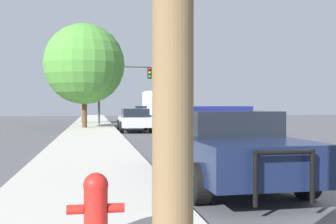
{
  "coord_description": "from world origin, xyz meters",
  "views": [
    {
      "loc": [
        -4.97,
        -6.34,
        1.59
      ],
      "look_at": [
        -1.7,
        12.17,
        1.27
      ],
      "focal_mm": 45.0,
      "sensor_mm": 36.0,
      "label": 1
    }
  ],
  "objects_px": {
    "car_background_distant": "(141,112)",
    "tree_sidewalk_far": "(84,59)",
    "car_background_oncoming": "(186,115)",
    "tree_sidewalk_mid": "(84,64)",
    "police_car": "(223,145)",
    "traffic_light": "(122,81)",
    "fire_hydrant": "(96,204)",
    "box_truck": "(155,104)",
    "car_background_midblock": "(135,119)"
  },
  "relations": [
    {
      "from": "car_background_distant",
      "to": "box_truck",
      "type": "bearing_deg",
      "value": 37.59
    },
    {
      "from": "car_background_oncoming",
      "to": "car_background_distant",
      "type": "bearing_deg",
      "value": -88.18
    },
    {
      "from": "police_car",
      "to": "traffic_light",
      "type": "xyz_separation_m",
      "value": [
        -0.46,
        23.94,
        2.59
      ]
    },
    {
      "from": "traffic_light",
      "to": "tree_sidewalk_mid",
      "type": "xyz_separation_m",
      "value": [
        -2.69,
        -4.32,
        0.85
      ]
    },
    {
      "from": "police_car",
      "to": "fire_hydrant",
      "type": "distance_m",
      "value": 4.33
    },
    {
      "from": "car_background_midblock",
      "to": "police_car",
      "type": "bearing_deg",
      "value": -88.85
    },
    {
      "from": "fire_hydrant",
      "to": "car_background_midblock",
      "type": "bearing_deg",
      "value": 83.36
    },
    {
      "from": "traffic_light",
      "to": "car_background_distant",
      "type": "bearing_deg",
      "value": 78.63
    },
    {
      "from": "car_background_oncoming",
      "to": "tree_sidewalk_far",
      "type": "bearing_deg",
      "value": -21.34
    },
    {
      "from": "fire_hydrant",
      "to": "car_background_distant",
      "type": "distance_m",
      "value": 44.47
    },
    {
      "from": "tree_sidewalk_far",
      "to": "tree_sidewalk_mid",
      "type": "height_order",
      "value": "tree_sidewalk_far"
    },
    {
      "from": "traffic_light",
      "to": "box_truck",
      "type": "height_order",
      "value": "traffic_light"
    },
    {
      "from": "car_background_oncoming",
      "to": "tree_sidewalk_mid",
      "type": "distance_m",
      "value": 10.08
    },
    {
      "from": "car_background_midblock",
      "to": "box_truck",
      "type": "xyz_separation_m",
      "value": [
        4.82,
        25.0,
        1.0
      ]
    },
    {
      "from": "fire_hydrant",
      "to": "car_background_midblock",
      "type": "distance_m",
      "value": 20.51
    },
    {
      "from": "fire_hydrant",
      "to": "tree_sidewalk_mid",
      "type": "bearing_deg",
      "value": 91.51
    },
    {
      "from": "fire_hydrant",
      "to": "car_background_oncoming",
      "type": "relative_size",
      "value": 0.16
    },
    {
      "from": "car_background_oncoming",
      "to": "tree_sidewalk_far",
      "type": "distance_m",
      "value": 9.61
    },
    {
      "from": "fire_hydrant",
      "to": "tree_sidewalk_far",
      "type": "distance_m",
      "value": 31.21
    },
    {
      "from": "fire_hydrant",
      "to": "traffic_light",
      "type": "bearing_deg",
      "value": 85.67
    },
    {
      "from": "fire_hydrant",
      "to": "car_background_midblock",
      "type": "relative_size",
      "value": 0.16
    },
    {
      "from": "fire_hydrant",
      "to": "traffic_light",
      "type": "height_order",
      "value": "traffic_light"
    },
    {
      "from": "police_car",
      "to": "box_truck",
      "type": "relative_size",
      "value": 0.72
    },
    {
      "from": "car_background_midblock",
      "to": "tree_sidewalk_mid",
      "type": "relative_size",
      "value": 0.67
    },
    {
      "from": "car_background_oncoming",
      "to": "tree_sidewalk_mid",
      "type": "xyz_separation_m",
      "value": [
        -7.86,
        -5.28,
        3.47
      ]
    },
    {
      "from": "car_background_distant",
      "to": "tree_sidewalk_far",
      "type": "relative_size",
      "value": 0.51
    },
    {
      "from": "tree_sidewalk_mid",
      "to": "fire_hydrant",
      "type": "bearing_deg",
      "value": -88.49
    },
    {
      "from": "box_truck",
      "to": "police_car",
      "type": "bearing_deg",
      "value": 85.35
    },
    {
      "from": "car_background_midblock",
      "to": "box_truck",
      "type": "height_order",
      "value": "box_truck"
    },
    {
      "from": "car_background_midblock",
      "to": "car_background_oncoming",
      "type": "xyz_separation_m",
      "value": [
        4.88,
        8.04,
        0.04
      ]
    },
    {
      "from": "car_background_midblock",
      "to": "car_background_oncoming",
      "type": "bearing_deg",
      "value": 59.35
    },
    {
      "from": "car_background_midblock",
      "to": "tree_sidewalk_far",
      "type": "relative_size",
      "value": 0.56
    },
    {
      "from": "car_background_midblock",
      "to": "tree_sidewalk_mid",
      "type": "bearing_deg",
      "value": 137.88
    },
    {
      "from": "car_background_distant",
      "to": "tree_sidewalk_far",
      "type": "bearing_deg",
      "value": -112.64
    },
    {
      "from": "car_background_oncoming",
      "to": "car_background_distant",
      "type": "distance_m",
      "value": 15.83
    },
    {
      "from": "tree_sidewalk_mid",
      "to": "tree_sidewalk_far",
      "type": "bearing_deg",
      "value": 91.48
    },
    {
      "from": "fire_hydrant",
      "to": "car_background_distant",
      "type": "height_order",
      "value": "car_background_distant"
    },
    {
      "from": "tree_sidewalk_mid",
      "to": "car_background_midblock",
      "type": "bearing_deg",
      "value": -42.71
    },
    {
      "from": "car_background_midblock",
      "to": "tree_sidewalk_mid",
      "type": "distance_m",
      "value": 5.36
    },
    {
      "from": "tree_sidewalk_mid",
      "to": "car_background_distant",
      "type": "bearing_deg",
      "value": 73.95
    },
    {
      "from": "car_background_midblock",
      "to": "box_truck",
      "type": "bearing_deg",
      "value": 79.69
    },
    {
      "from": "car_background_distant",
      "to": "tree_sidewalk_far",
      "type": "xyz_separation_m",
      "value": [
        -6.24,
        -13.33,
        4.65
      ]
    },
    {
      "from": "box_truck",
      "to": "tree_sidewalk_far",
      "type": "bearing_deg",
      "value": 62.92
    },
    {
      "from": "box_truck",
      "to": "tree_sidewalk_mid",
      "type": "bearing_deg",
      "value": 72.38
    },
    {
      "from": "police_car",
      "to": "car_background_midblock",
      "type": "distance_m",
      "value": 16.87
    },
    {
      "from": "car_background_distant",
      "to": "tree_sidewalk_mid",
      "type": "height_order",
      "value": "tree_sidewalk_mid"
    },
    {
      "from": "police_car",
      "to": "car_background_distant",
      "type": "bearing_deg",
      "value": -95.64
    },
    {
      "from": "car_background_distant",
      "to": "box_truck",
      "type": "relative_size",
      "value": 0.58
    },
    {
      "from": "traffic_light",
      "to": "tree_sidewalk_mid",
      "type": "distance_m",
      "value": 5.16
    },
    {
      "from": "car_background_midblock",
      "to": "traffic_light",
      "type": "bearing_deg",
      "value": 92.97
    }
  ]
}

